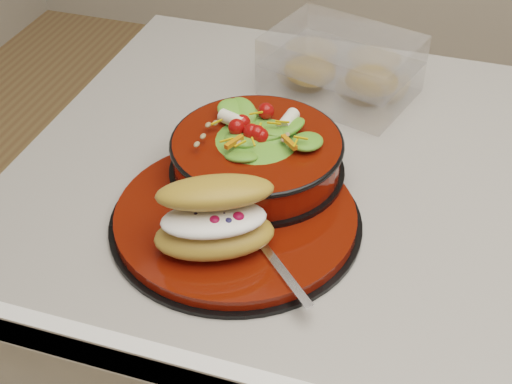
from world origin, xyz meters
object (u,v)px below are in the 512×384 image
(salad_bowl, at_px, (257,149))
(croissant, at_px, (216,217))
(pastry_box, at_px, (341,67))
(fork, at_px, (274,261))
(dinner_plate, at_px, (236,218))

(salad_bowl, distance_m, croissant, 0.15)
(salad_bowl, distance_m, pastry_box, 0.27)
(fork, bearing_deg, dinner_plate, 89.93)
(croissant, relative_size, fork, 1.37)
(salad_bowl, height_order, fork, salad_bowl)
(dinner_plate, relative_size, salad_bowl, 1.36)
(croissant, bearing_deg, dinner_plate, 61.88)
(dinner_plate, distance_m, croissant, 0.08)
(fork, bearing_deg, croissant, 128.06)
(salad_bowl, distance_m, fork, 0.17)
(salad_bowl, xyz_separation_m, pastry_box, (0.05, 0.26, -0.01))
(croissant, distance_m, pastry_box, 0.41)
(dinner_plate, relative_size, croissant, 1.98)
(dinner_plate, height_order, salad_bowl, salad_bowl)
(pastry_box, bearing_deg, fork, -71.84)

